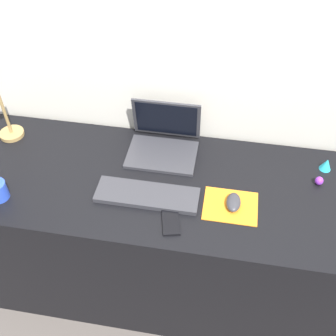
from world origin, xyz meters
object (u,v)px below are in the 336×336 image
Objects in this scene: desk_lamp at (0,112)px; toy_figurine_purple at (319,181)px; mouse at (233,202)px; keyboard at (147,195)px; cell_phone at (171,221)px; laptop at (164,139)px; toy_figurine_cyan at (326,164)px.

desk_lamp is 8.90× the size of toy_figurine_purple.
mouse and toy_figurine_purple have the same top height.
cell_phone is at bearing -43.98° from keyboard.
laptop is 2.34× the size of cell_phone.
toy_figurine_cyan reaches higher than toy_figurine_purple.
keyboard is 0.34m from mouse.
mouse reaches higher than cell_phone.
cell_phone is at bearing -152.31° from toy_figurine_purple.
toy_figurine_cyan reaches higher than cell_phone.
toy_figurine_cyan reaches higher than mouse.
cell_phone is 0.39× the size of desk_lamp.
cell_phone is (-0.23, -0.12, -0.02)m from mouse.
keyboard is at bearing -18.66° from desk_lamp.
keyboard is (-0.01, -0.30, -0.04)m from laptop.
toy_figurine_purple is 0.10m from toy_figurine_cyan.
desk_lamp reaches higher than cell_phone.
toy_figurine_purple is (0.56, 0.30, 0.01)m from cell_phone.
desk_lamp reaches higher than toy_figurine_purple.
keyboard is at bearing -164.58° from toy_figurine_purple.
desk_lamp is (-0.81, 0.34, 0.15)m from cell_phone.
toy_figurine_cyan is at bearing 19.92° from cell_phone.
laptop is at bearing 90.41° from cell_phone.
laptop is 0.73× the size of keyboard.
toy_figurine_purple is at bearing 27.52° from mouse.
toy_figurine_purple reaches higher than keyboard.
keyboard is 11.03× the size of toy_figurine_purple.
toy_figurine_cyan reaches higher than keyboard.
toy_figurine_cyan is (1.40, 0.05, -0.13)m from desk_lamp.
mouse is at bearing -41.33° from laptop.
keyboard is 0.70m from toy_figurine_purple.
mouse is 1.06m from desk_lamp.
toy_figurine_purple is at bearing -110.21° from toy_figurine_cyan.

